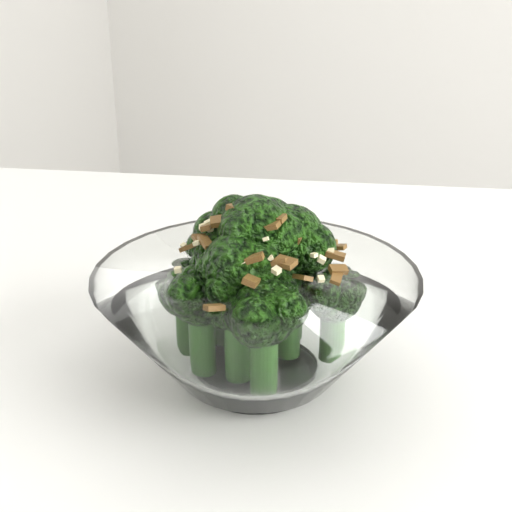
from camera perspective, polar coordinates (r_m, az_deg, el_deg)
The scene contains 2 objects.
table at distance 0.52m, azimuth 6.68°, elevation -14.57°, with size 1.40×1.17×0.75m.
broccoli_dish at distance 0.44m, azimuth -0.09°, elevation -4.41°, with size 0.20×0.20×0.12m.
Camera 1 is at (0.16, -0.53, 1.00)m, focal length 50.00 mm.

